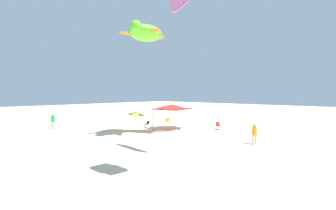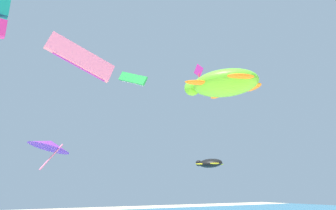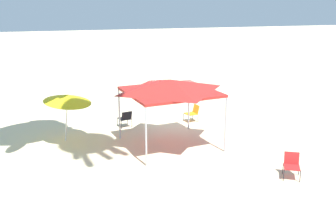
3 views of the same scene
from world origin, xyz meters
name	(u,v)px [view 1 (image 1 of 3)]	position (x,y,z in m)	size (l,w,h in m)	color
ground	(165,127)	(0.00, 0.00, -0.05)	(120.00, 120.00, 0.10)	beige
canopy_tent	(172,107)	(-1.99, 0.85, 2.48)	(3.68, 3.85, 2.76)	#B7B7BC
beach_umbrella	(136,114)	(-0.51, 4.83, 1.90)	(1.98, 1.97, 2.24)	silver
folding_chair_right_of_tent	(218,125)	(-6.00, -2.29, 0.47)	(0.79, 0.75, 0.82)	black
folding_chair_near_cooler	(147,124)	(0.76, 2.25, 0.47)	(0.73, 0.65, 0.82)	black
folding_chair_facing_ocean	(166,121)	(0.80, -1.11, 0.47)	(0.63, 0.71, 0.82)	black
person_by_tent	(255,133)	(-11.94, 2.31, 0.94)	(0.38, 0.41, 1.60)	#C6B28C
person_far_stroller	(53,120)	(7.71, 10.05, 1.02)	(0.43, 0.41, 1.74)	#C6B28C
kite_turtle_lime	(145,33)	(-2.95, 5.71, 9.55)	(4.66, 4.71, 1.43)	#66D82D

